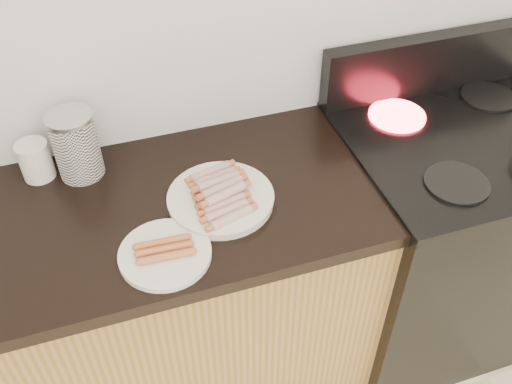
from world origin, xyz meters
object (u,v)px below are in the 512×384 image
object	(u,v)px
stove	(441,238)
main_plate	(221,200)
mug	(36,160)
side_plate	(165,254)
canister	(76,145)

from	to	relation	value
stove	main_plate	size ratio (longest dim) A/B	3.20
stove	mug	world-z (taller)	mug
stove	side_plate	bearing A→B (deg)	-170.53
stove	main_plate	bearing A→B (deg)	-178.41
side_plate	mug	world-z (taller)	mug
main_plate	side_plate	size ratio (longest dim) A/B	1.24
stove	main_plate	distance (m)	0.93
stove	canister	world-z (taller)	canister
main_plate	mug	xyz separation A→B (m)	(-0.46, 0.27, 0.05)
main_plate	side_plate	world-z (taller)	main_plate
canister	mug	size ratio (longest dim) A/B	1.78
main_plate	canister	size ratio (longest dim) A/B	1.44
stove	mug	distance (m)	1.38
canister	stove	bearing A→B (deg)	-10.85
side_plate	mug	xyz separation A→B (m)	(-0.28, 0.41, 0.05)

